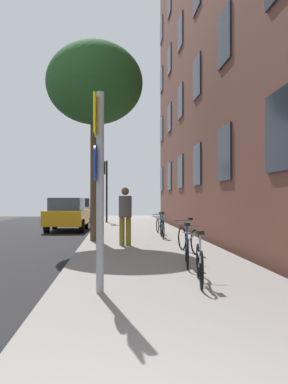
{
  "coord_description": "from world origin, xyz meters",
  "views": [
    {
      "loc": [
        0.06,
        -1.92,
        1.57
      ],
      "look_at": [
        1.11,
        12.53,
        1.82
      ],
      "focal_mm": 38.26,
      "sensor_mm": 36.0,
      "label": 1
    }
  ],
  "objects_px": {
    "bicycle_3": "(162,228)",
    "bicycle_0": "(200,262)",
    "car_1": "(80,209)",
    "sign_post": "(99,175)",
    "traffic_light": "(105,180)",
    "tree_near": "(95,84)",
    "bicycle_1": "(187,249)",
    "pedestrian_0": "(125,212)",
    "bicycle_4": "(160,225)",
    "car_0": "(67,214)",
    "bicycle_2": "(189,239)"
  },
  "relations": [
    {
      "from": "tree_near",
      "to": "bicycle_2",
      "type": "relative_size",
      "value": 4.14
    },
    {
      "from": "traffic_light",
      "to": "bicycle_2",
      "type": "xyz_separation_m",
      "value": [
        2.59,
        -14.47,
        -2.25
      ]
    },
    {
      "from": "bicycle_2",
      "to": "car_0",
      "type": "relative_size",
      "value": 0.41
    },
    {
      "from": "car_0",
      "to": "car_1",
      "type": "bearing_deg",
      "value": 91.08
    },
    {
      "from": "sign_post",
      "to": "bicycle_1",
      "type": "relative_size",
      "value": 1.87
    },
    {
      "from": "bicycle_0",
      "to": "car_0",
      "type": "height_order",
      "value": "car_0"
    },
    {
      "from": "car_1",
      "to": "sign_post",
      "type": "bearing_deg",
      "value": -84.5
    },
    {
      "from": "sign_post",
      "to": "bicycle_1",
      "type": "distance_m",
      "value": 3.39
    },
    {
      "from": "bicycle_1",
      "to": "bicycle_2",
      "type": "relative_size",
      "value": 0.99
    },
    {
      "from": "car_0",
      "to": "pedestrian_0",
      "type": "bearing_deg",
      "value": -70.79
    },
    {
      "from": "bicycle_3",
      "to": "sign_post",
      "type": "bearing_deg",
      "value": -103.01
    },
    {
      "from": "car_0",
      "to": "traffic_light",
      "type": "bearing_deg",
      "value": 71.47
    },
    {
      "from": "traffic_light",
      "to": "tree_near",
      "type": "bearing_deg",
      "value": -90.6
    },
    {
      "from": "tree_near",
      "to": "car_1",
      "type": "relative_size",
      "value": 1.59
    },
    {
      "from": "bicycle_4",
      "to": "traffic_light",
      "type": "bearing_deg",
      "value": 106.42
    },
    {
      "from": "bicycle_2",
      "to": "car_0",
      "type": "height_order",
      "value": "car_0"
    },
    {
      "from": "sign_post",
      "to": "tree_near",
      "type": "distance_m",
      "value": 8.74
    },
    {
      "from": "bicycle_1",
      "to": "bicycle_2",
      "type": "distance_m",
      "value": 2.21
    },
    {
      "from": "sign_post",
      "to": "car_1",
      "type": "bearing_deg",
      "value": 95.5
    },
    {
      "from": "traffic_light",
      "to": "bicycle_4",
      "type": "height_order",
      "value": "traffic_light"
    },
    {
      "from": "bicycle_0",
      "to": "car_0",
      "type": "distance_m",
      "value": 13.9
    },
    {
      "from": "sign_post",
      "to": "bicycle_4",
      "type": "xyz_separation_m",
      "value": [
        2.14,
        10.68,
        -1.47
      ]
    },
    {
      "from": "pedestrian_0",
      "to": "car_0",
      "type": "bearing_deg",
      "value": 109.21
    },
    {
      "from": "sign_post",
      "to": "bicycle_4",
      "type": "bearing_deg",
      "value": 78.67
    },
    {
      "from": "bicycle_0",
      "to": "pedestrian_0",
      "type": "bearing_deg",
      "value": 100.99
    },
    {
      "from": "bicycle_1",
      "to": "bicycle_3",
      "type": "relative_size",
      "value": 0.99
    },
    {
      "from": "bicycle_2",
      "to": "car_1",
      "type": "height_order",
      "value": "car_1"
    },
    {
      "from": "sign_post",
      "to": "tree_near",
      "type": "height_order",
      "value": "tree_near"
    },
    {
      "from": "bicycle_1",
      "to": "car_1",
      "type": "relative_size",
      "value": 0.38
    },
    {
      "from": "bicycle_3",
      "to": "pedestrian_0",
      "type": "relative_size",
      "value": 0.93
    },
    {
      "from": "bicycle_1",
      "to": "pedestrian_0",
      "type": "bearing_deg",
      "value": 107.64
    },
    {
      "from": "sign_post",
      "to": "car_0",
      "type": "distance_m",
      "value": 14.13
    },
    {
      "from": "pedestrian_0",
      "to": "tree_near",
      "type": "bearing_deg",
      "value": 123.39
    },
    {
      "from": "tree_near",
      "to": "bicycle_3",
      "type": "height_order",
      "value": "tree_near"
    },
    {
      "from": "bicycle_0",
      "to": "sign_post",
      "type": "bearing_deg",
      "value": -161.82
    },
    {
      "from": "bicycle_3",
      "to": "traffic_light",
      "type": "bearing_deg",
      "value": 102.93
    },
    {
      "from": "bicycle_3",
      "to": "bicycle_0",
      "type": "bearing_deg",
      "value": -92.23
    },
    {
      "from": "bicycle_4",
      "to": "bicycle_2",
      "type": "bearing_deg",
      "value": -88.87
    },
    {
      "from": "sign_post",
      "to": "traffic_light",
      "type": "distance_m",
      "value": 19.1
    },
    {
      "from": "bicycle_0",
      "to": "bicycle_2",
      "type": "height_order",
      "value": "bicycle_2"
    },
    {
      "from": "traffic_light",
      "to": "bicycle_4",
      "type": "distance_m",
      "value": 9.05
    },
    {
      "from": "bicycle_3",
      "to": "bicycle_4",
      "type": "xyz_separation_m",
      "value": [
        0.11,
        1.9,
        -0.03
      ]
    },
    {
      "from": "bicycle_2",
      "to": "bicycle_1",
      "type": "bearing_deg",
      "value": -101.32
    },
    {
      "from": "traffic_light",
      "to": "bicycle_0",
      "type": "height_order",
      "value": "traffic_light"
    },
    {
      "from": "bicycle_2",
      "to": "tree_near",
      "type": "bearing_deg",
      "value": 129.28
    },
    {
      "from": "bicycle_4",
      "to": "car_1",
      "type": "distance_m",
      "value": 13.27
    },
    {
      "from": "bicycle_4",
      "to": "bicycle_1",
      "type": "bearing_deg",
      "value": -92.18
    },
    {
      "from": "sign_post",
      "to": "bicycle_3",
      "type": "relative_size",
      "value": 1.86
    },
    {
      "from": "bicycle_4",
      "to": "car_0",
      "type": "relative_size",
      "value": 0.39
    },
    {
      "from": "car_1",
      "to": "car_0",
      "type": "bearing_deg",
      "value": -88.92
    }
  ]
}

